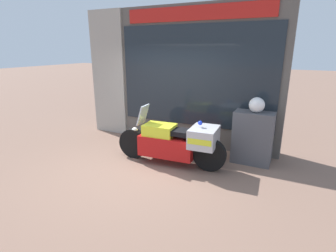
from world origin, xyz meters
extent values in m
plane|color=#7A5B4C|center=(0.00, 0.00, 0.00)|extent=(60.00, 60.00, 0.00)
cube|color=#56514C|center=(0.00, 2.00, 1.69)|extent=(5.18, 0.40, 3.38)
cube|color=#A39E93|center=(-2.06, 2.03, 1.69)|extent=(1.07, 0.55, 3.38)
cube|color=#1E262D|center=(0.50, 1.79, 1.74)|extent=(3.89, 0.02, 2.38)
cube|color=red|center=(0.50, 1.78, 3.15)|extent=(3.50, 0.03, 0.32)
cube|color=slate|center=(0.46, 2.01, 0.28)|extent=(3.67, 0.30, 0.55)
cube|color=silver|center=(0.46, 2.15, 1.26)|extent=(3.67, 0.02, 1.46)
cube|color=beige|center=(0.46, 2.01, 1.98)|extent=(3.67, 0.30, 0.02)
cube|color=navy|center=(-0.90, 2.01, 2.02)|extent=(0.18, 0.04, 0.05)
cube|color=#195623|center=(-0.22, 2.01, 2.02)|extent=(0.18, 0.04, 0.05)
cube|color=maroon|center=(0.46, 2.01, 2.02)|extent=(0.18, 0.04, 0.05)
cube|color=black|center=(1.14, 2.01, 2.02)|extent=(0.18, 0.04, 0.05)
cube|color=#C68E19|center=(1.81, 2.01, 2.02)|extent=(0.18, 0.04, 0.05)
cube|color=red|center=(-0.66, 1.94, 0.69)|extent=(0.19, 0.01, 0.27)
cube|color=#2D8E42|center=(0.46, 1.94, 0.69)|extent=(0.19, 0.02, 0.27)
cube|color=#2866B7|center=(1.58, 1.94, 0.69)|extent=(0.19, 0.03, 0.27)
cylinder|color=black|center=(-0.40, 0.47, 0.34)|extent=(0.68, 0.18, 0.67)
cylinder|color=black|center=(1.35, 0.59, 0.34)|extent=(0.68, 0.18, 0.67)
cube|color=#B71414|center=(0.43, 0.53, 0.40)|extent=(1.22, 0.58, 0.43)
cube|color=yellow|center=(0.25, 0.51, 0.72)|extent=(0.68, 0.50, 0.26)
cube|color=black|center=(0.70, 0.54, 0.74)|extent=(0.71, 0.43, 0.10)
cube|color=#B7B7BC|center=(1.22, 0.58, 0.70)|extent=(0.56, 0.70, 0.38)
cube|color=yellow|center=(1.22, 0.58, 0.70)|extent=(0.51, 0.71, 0.11)
cube|color=#B2BCC6|center=(-0.14, 0.49, 1.03)|extent=(0.18, 0.36, 0.43)
sphere|color=white|center=(-0.35, 0.47, 0.65)|extent=(0.14, 0.14, 0.14)
sphere|color=blue|center=(1.13, 0.57, 0.98)|extent=(0.09, 0.09, 0.09)
cube|color=#4C4C51|center=(2.04, 1.37, 0.56)|extent=(0.81, 0.44, 1.13)
sphere|color=white|center=(2.06, 1.34, 1.28)|extent=(0.32, 0.32, 0.32)
camera|label=1|loc=(2.76, -4.16, 2.40)|focal=28.00mm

